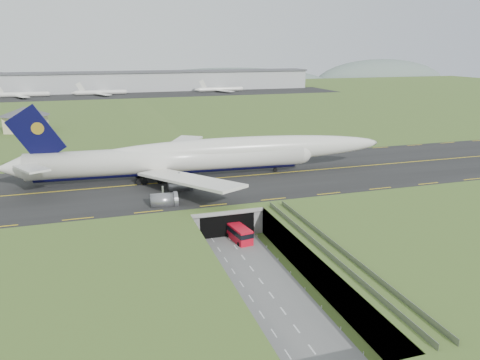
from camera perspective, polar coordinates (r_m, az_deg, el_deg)
name	(u,v)px	position (r m, az deg, el deg)	size (l,w,h in m)	color
ground	(239,252)	(94.07, -0.17, -8.79)	(900.00, 900.00, 0.00)	#445F26
airfield_deck	(239,238)	(92.86, -0.18, -7.10)	(800.00, 800.00, 6.00)	gray
trench_road	(251,268)	(87.60, 1.32, -10.67)	(12.00, 75.00, 0.20)	slate
taxiway	(201,180)	(122.01, -4.81, 0.03)	(800.00, 44.00, 0.18)	black
tunnel_portal	(217,210)	(107.74, -2.83, -3.63)	(17.00, 22.30, 6.00)	gray
guideway	(337,260)	(79.92, 11.69, -9.59)	(3.00, 53.00, 7.05)	#A8A8A3
jumbo_jet	(199,157)	(123.11, -5.00, 2.87)	(101.50, 63.93, 21.18)	silver
shuttle_tram	(239,233)	(98.49, -0.12, -6.52)	(4.07, 8.11, 3.16)	red
service_building	(25,117)	(210.20, -24.71, 6.98)	(24.14, 24.14, 10.29)	#C7BA8F
cargo_terminal	(124,81)	(382.74, -13.97, 11.58)	(320.00, 67.00, 15.60)	#B2B2B2
distant_hills	(177,89)	(521.27, -7.68, 10.93)	(700.00, 91.00, 60.00)	slate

